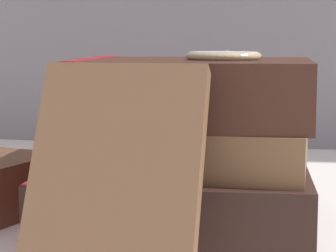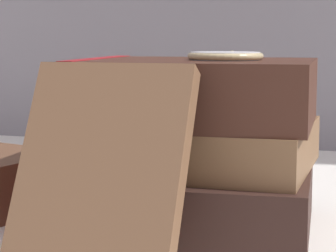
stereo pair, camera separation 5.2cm
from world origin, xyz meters
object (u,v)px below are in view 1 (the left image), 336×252
(book_leaning_front, at_px, (115,180))
(reading_glasses, at_px, (188,187))
(book_flat_middle, at_px, (184,144))
(pocket_watch, at_px, (223,56))
(book_flat_top, at_px, (188,91))
(book_flat_bottom, at_px, (171,198))

(book_leaning_front, bearing_deg, reading_glasses, 89.75)
(book_flat_middle, distance_m, pocket_watch, 0.08)
(book_flat_middle, height_order, pocket_watch, pocket_watch)
(book_flat_top, relative_size, pocket_watch, 3.03)
(book_flat_top, relative_size, book_leaning_front, 1.38)
(book_flat_top, bearing_deg, book_flat_bottom, -156.72)
(book_flat_bottom, bearing_deg, pocket_watch, -1.94)
(book_flat_bottom, bearing_deg, book_flat_middle, 50.31)
(book_flat_bottom, height_order, book_flat_middle, book_flat_middle)
(book_flat_bottom, xyz_separation_m, book_flat_middle, (0.01, 0.01, 0.04))
(pocket_watch, height_order, reading_glasses, pocket_watch)
(book_flat_bottom, bearing_deg, reading_glasses, 89.79)
(reading_glasses, bearing_deg, book_leaning_front, -83.64)
(book_flat_bottom, bearing_deg, book_flat_top, 21.88)
(book_leaning_front, distance_m, pocket_watch, 0.15)
(book_flat_top, distance_m, pocket_watch, 0.04)
(book_flat_top, bearing_deg, pocket_watch, -11.91)
(book_flat_middle, relative_size, pocket_watch, 3.00)
(book_flat_middle, height_order, book_leaning_front, book_leaning_front)
(pocket_watch, relative_size, reading_glasses, 0.52)
(book_flat_bottom, relative_size, book_flat_top, 1.16)
(book_flat_top, xyz_separation_m, pocket_watch, (0.03, -0.00, 0.03))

